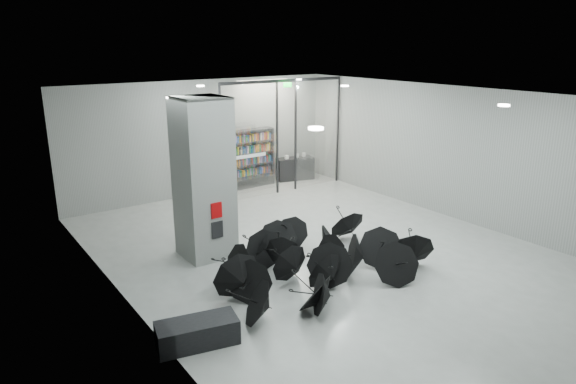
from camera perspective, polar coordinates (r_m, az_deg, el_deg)
room at (r=12.21m, az=5.27°, el=5.10°), size 14.00×14.02×4.01m
column at (r=12.69m, az=-9.43°, el=1.47°), size 1.20×1.20×4.00m
fire_cabinet at (r=12.34m, az=-8.01°, el=-2.05°), size 0.28×0.04×0.38m
info_panel at (r=12.51m, az=-7.92°, el=-4.22°), size 0.30×0.03×0.42m
exit_sign at (r=17.68m, az=-0.06°, el=11.90°), size 0.30×0.06×0.15m
glass_partition at (r=18.05m, az=-0.45°, el=6.75°), size 5.06×0.08×4.00m
bench at (r=9.61m, az=-10.12°, el=-15.25°), size 1.55×0.92×0.46m
bookshelf at (r=18.92m, az=-4.35°, el=3.75°), size 1.96×0.42×2.15m
shop_counter at (r=20.04m, az=0.76°, el=2.64°), size 1.55×0.93×0.87m
umbrella_cluster at (r=11.82m, az=2.89°, el=-8.24°), size 5.60×4.53×1.25m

